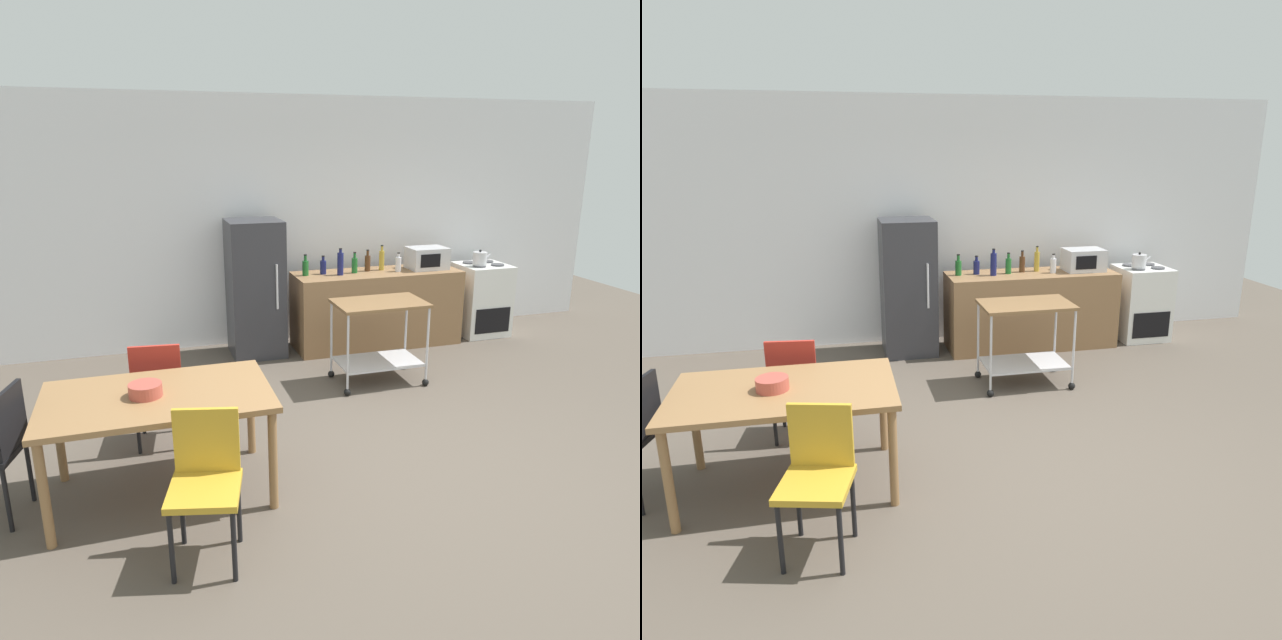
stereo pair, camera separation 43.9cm
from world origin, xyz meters
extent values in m
plane|color=brown|center=(0.00, 0.00, 0.00)|extent=(12.00, 12.00, 0.00)
cube|color=white|center=(0.00, 3.20, 1.45)|extent=(8.40, 0.12, 2.90)
cube|color=olive|center=(0.90, 2.60, 0.45)|extent=(2.00, 0.64, 0.90)
cube|color=olive|center=(-1.74, 0.03, 0.73)|extent=(1.50, 0.90, 0.04)
cylinder|color=olive|center=(-2.43, -0.36, 0.35)|extent=(0.06, 0.06, 0.71)
cylinder|color=olive|center=(-1.05, -0.36, 0.35)|extent=(0.06, 0.06, 0.71)
cylinder|color=olive|center=(-2.43, 0.42, 0.35)|extent=(0.06, 0.06, 0.71)
cylinder|color=olive|center=(-1.05, 0.42, 0.35)|extent=(0.06, 0.06, 0.71)
cube|color=#B72D23|center=(-1.72, 0.81, 0.47)|extent=(0.44, 0.44, 0.04)
cube|color=#B72D23|center=(-1.74, 0.63, 0.69)|extent=(0.38, 0.07, 0.40)
cylinder|color=black|center=(-1.53, 0.96, 0.23)|extent=(0.03, 0.03, 0.45)
cylinder|color=black|center=(-1.86, 1.00, 0.23)|extent=(0.03, 0.03, 0.45)
cylinder|color=black|center=(-1.57, 0.62, 0.23)|extent=(0.03, 0.03, 0.45)
cylinder|color=black|center=(-1.90, 0.66, 0.23)|extent=(0.03, 0.03, 0.45)
cube|color=black|center=(-2.64, 0.04, 0.69)|extent=(0.12, 0.38, 0.40)
cylinder|color=black|center=(-2.61, 0.20, 0.23)|extent=(0.03, 0.03, 0.45)
cube|color=gold|center=(-1.54, -0.77, 0.47)|extent=(0.49, 0.49, 0.04)
cube|color=gold|center=(-1.50, -0.60, 0.69)|extent=(0.38, 0.12, 0.40)
cylinder|color=black|center=(-1.75, -0.89, 0.23)|extent=(0.03, 0.03, 0.45)
cylinder|color=black|center=(-1.42, -0.98, 0.23)|extent=(0.03, 0.03, 0.45)
cylinder|color=black|center=(-1.66, -0.56, 0.23)|extent=(0.03, 0.03, 0.45)
cylinder|color=black|center=(-1.33, -0.65, 0.23)|extent=(0.03, 0.03, 0.45)
cube|color=white|center=(2.35, 2.62, 0.45)|extent=(0.60, 0.60, 0.90)
cube|color=black|center=(2.35, 2.32, 0.25)|extent=(0.48, 0.01, 0.32)
cylinder|color=#47474C|center=(2.22, 2.50, 0.91)|extent=(0.16, 0.16, 0.02)
cylinder|color=#47474C|center=(2.48, 2.50, 0.91)|extent=(0.16, 0.16, 0.02)
cylinder|color=#47474C|center=(2.22, 2.74, 0.91)|extent=(0.16, 0.16, 0.02)
cylinder|color=#47474C|center=(2.48, 2.74, 0.91)|extent=(0.16, 0.16, 0.02)
cube|color=#333338|center=(-0.55, 2.70, 0.78)|extent=(0.60, 0.60, 1.55)
cylinder|color=silver|center=(-0.37, 2.39, 0.85)|extent=(0.02, 0.02, 0.50)
cube|color=brown|center=(0.46, 1.47, 0.83)|extent=(0.90, 0.56, 0.03)
cube|color=silver|center=(0.46, 1.47, 0.22)|extent=(0.83, 0.52, 0.02)
cylinder|color=silver|center=(0.04, 1.22, 0.45)|extent=(0.02, 0.02, 0.76)
sphere|color=black|center=(0.04, 1.22, 0.04)|extent=(0.07, 0.07, 0.07)
cylinder|color=silver|center=(0.88, 1.22, 0.45)|extent=(0.02, 0.02, 0.76)
sphere|color=black|center=(0.88, 1.22, 0.04)|extent=(0.07, 0.07, 0.07)
cylinder|color=silver|center=(0.04, 1.72, 0.45)|extent=(0.02, 0.02, 0.76)
sphere|color=black|center=(0.04, 1.72, 0.04)|extent=(0.07, 0.07, 0.07)
cylinder|color=silver|center=(0.88, 1.72, 0.45)|extent=(0.02, 0.02, 0.76)
sphere|color=black|center=(0.88, 1.72, 0.04)|extent=(0.07, 0.07, 0.07)
cylinder|color=#1E6628|center=(0.03, 2.65, 0.98)|extent=(0.07, 0.07, 0.17)
cylinder|color=#1E6628|center=(0.03, 2.65, 1.10)|extent=(0.03, 0.03, 0.06)
cylinder|color=black|center=(0.03, 2.65, 1.14)|extent=(0.04, 0.04, 0.01)
cylinder|color=navy|center=(0.25, 2.67, 0.98)|extent=(0.07, 0.07, 0.16)
cylinder|color=navy|center=(0.25, 2.67, 1.08)|extent=(0.03, 0.03, 0.05)
cylinder|color=black|center=(0.25, 2.67, 1.11)|extent=(0.04, 0.04, 0.01)
cylinder|color=navy|center=(0.42, 2.56, 1.03)|extent=(0.07, 0.07, 0.26)
cylinder|color=navy|center=(0.42, 2.56, 1.18)|extent=(0.03, 0.03, 0.04)
cylinder|color=black|center=(0.42, 2.56, 1.20)|extent=(0.04, 0.04, 0.01)
cylinder|color=#1E6628|center=(0.62, 2.62, 0.99)|extent=(0.07, 0.07, 0.18)
cylinder|color=#1E6628|center=(0.62, 2.62, 1.11)|extent=(0.03, 0.03, 0.06)
cylinder|color=black|center=(0.62, 2.62, 1.14)|extent=(0.03, 0.03, 0.01)
cylinder|color=#4C2D19|center=(0.80, 2.68, 0.99)|extent=(0.07, 0.07, 0.18)
cylinder|color=#4C2D19|center=(0.80, 2.68, 1.11)|extent=(0.03, 0.03, 0.06)
cylinder|color=black|center=(0.80, 2.68, 1.15)|extent=(0.03, 0.03, 0.01)
cylinder|color=gold|center=(0.99, 2.69, 1.02)|extent=(0.06, 0.06, 0.23)
cylinder|color=gold|center=(0.99, 2.69, 1.16)|extent=(0.03, 0.03, 0.06)
cylinder|color=black|center=(0.99, 2.69, 1.19)|extent=(0.03, 0.03, 0.01)
cylinder|color=silver|center=(1.14, 2.55, 0.98)|extent=(0.07, 0.07, 0.17)
cylinder|color=silver|center=(1.14, 2.55, 1.09)|extent=(0.03, 0.03, 0.05)
cylinder|color=black|center=(1.14, 2.55, 1.12)|extent=(0.03, 0.03, 0.01)
cube|color=silver|center=(1.54, 2.60, 1.03)|extent=(0.46, 0.34, 0.26)
cube|color=black|center=(1.50, 2.42, 1.03)|extent=(0.25, 0.01, 0.16)
cylinder|color=#B24C3F|center=(-1.82, 0.02, 0.79)|extent=(0.22, 0.22, 0.09)
cylinder|color=silver|center=(2.23, 2.52, 1.00)|extent=(0.17, 0.17, 0.16)
sphere|color=black|center=(2.23, 2.52, 1.09)|extent=(0.03, 0.03, 0.03)
cylinder|color=silver|center=(2.34, 2.52, 1.02)|extent=(0.08, 0.02, 0.07)
camera|label=1|loc=(-1.78, -3.73, 2.33)|focal=32.99mm
camera|label=2|loc=(-1.35, -3.84, 2.33)|focal=32.99mm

